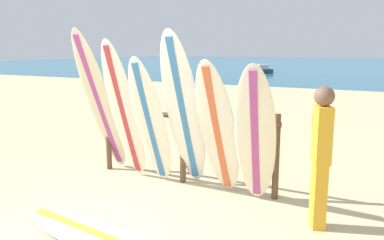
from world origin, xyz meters
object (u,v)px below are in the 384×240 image
at_px(surfboard_leaning_center_right, 218,131).
at_px(small_boat_offshore, 262,70).
at_px(surfboard_lying_on_sand, 95,236).
at_px(surfboard_leaning_center_left, 150,123).
at_px(beachgoer_standing, 321,152).
at_px(surfboard_leaning_far_left, 100,103).
at_px(surfboard_leaning_right, 255,137).
at_px(surfboard_rack, 183,134).
at_px(surfboard_leaning_center, 184,113).
at_px(surfboard_leaning_left, 124,112).

xyz_separation_m(surfboard_leaning_center_right, small_boat_offshore, (-8.70, 29.04, -0.71)).
distance_m(surfboard_leaning_center_right, surfboard_lying_on_sand, 2.03).
distance_m(surfboard_leaning_center_left, beachgoer_standing, 2.46).
height_order(surfboard_leaning_far_left, surfboard_leaning_right, surfboard_leaning_far_left).
height_order(surfboard_rack, surfboard_leaning_right, surfboard_leaning_right).
xyz_separation_m(surfboard_leaning_far_left, surfboard_lying_on_sand, (1.41, -1.79, -1.14)).
bearing_deg(surfboard_leaning_right, surfboard_leaning_center_left, 179.01).
relative_size(surfboard_leaning_far_left, surfboard_leaning_center, 1.02).
distance_m(surfboard_leaning_center, surfboard_leaning_right, 1.09).
relative_size(surfboard_leaning_center_left, surfboard_leaning_right, 1.03).
bearing_deg(surfboard_rack, surfboard_leaning_center_left, -127.36).
bearing_deg(surfboard_leaning_left, surfboard_leaning_right, -1.24).
bearing_deg(surfboard_leaning_center_right, surfboard_leaning_center_left, -179.71).
height_order(surfboard_leaning_center, surfboard_leaning_right, surfboard_leaning_center).
distance_m(surfboard_rack, surfboard_leaning_right, 1.38).
height_order(surfboard_leaning_center_left, surfboard_leaning_center, surfboard_leaning_center).
xyz_separation_m(surfboard_leaning_center_left, surfboard_leaning_center, (0.54, 0.04, 0.17)).
distance_m(surfboard_leaning_far_left, surfboard_leaning_right, 2.66).
height_order(surfboard_leaning_far_left, small_boat_offshore, surfboard_leaning_far_left).
height_order(surfboard_rack, surfboard_leaning_center, surfboard_leaning_center).
relative_size(surfboard_leaning_far_left, surfboard_leaning_left, 1.08).
distance_m(surfboard_leaning_right, surfboard_lying_on_sand, 2.24).
bearing_deg(beachgoer_standing, small_boat_offshore, 108.99).
relative_size(surfboard_leaning_center_right, small_boat_offshore, 0.62).
height_order(surfboard_leaning_far_left, surfboard_leaning_center, surfboard_leaning_far_left).
bearing_deg(surfboard_leaning_right, surfboard_leaning_far_left, 176.56).
relative_size(surfboard_leaning_center_left, surfboard_lying_on_sand, 0.85).
xyz_separation_m(surfboard_leaning_left, small_boat_offshore, (-7.15, 29.02, -0.84)).
distance_m(surfboard_leaning_far_left, surfboard_leaning_left, 0.58).
bearing_deg(surfboard_leaning_center_right, surfboard_leaning_left, 179.56).
bearing_deg(beachgoer_standing, surfboard_leaning_center_right, 170.23).
bearing_deg(surfboard_leaning_center, surfboard_leaning_center_right, -4.13).
height_order(surfboard_lying_on_sand, small_boat_offshore, small_boat_offshore).
height_order(surfboard_rack, beachgoer_standing, beachgoer_standing).
bearing_deg(surfboard_lying_on_sand, surfboard_leaning_right, 52.71).
xyz_separation_m(surfboard_leaning_center, beachgoer_standing, (1.91, -0.27, -0.25)).
xyz_separation_m(surfboard_lying_on_sand, beachgoer_standing, (2.08, 1.43, 0.87)).
distance_m(surfboard_leaning_center, surfboard_lying_on_sand, 2.04).
relative_size(surfboard_leaning_left, small_boat_offshore, 0.70).
height_order(surfboard_leaning_far_left, beachgoer_standing, surfboard_leaning_far_left).
relative_size(surfboard_leaning_right, small_boat_offshore, 0.61).
bearing_deg(surfboard_leaning_center_left, surfboard_leaning_center, 4.70).
bearing_deg(small_boat_offshore, surfboard_lying_on_sand, -75.40).
bearing_deg(surfboard_rack, surfboard_leaning_right, -18.58).
bearing_deg(surfboard_leaning_right, small_boat_offshore, 107.62).
relative_size(surfboard_leaning_center_right, surfboard_leaning_right, 1.02).
height_order(surfboard_leaning_left, beachgoer_standing, surfboard_leaning_left).
relative_size(surfboard_leaning_left, surfboard_leaning_right, 1.16).
bearing_deg(surfboard_leaning_far_left, surfboard_rack, 11.49).
bearing_deg(surfboard_leaning_left, surfboard_leaning_center, 1.50).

